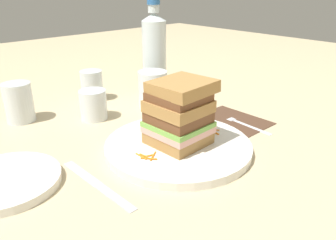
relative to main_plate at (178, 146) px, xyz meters
The scene contains 27 objects.
ground_plane 0.03m from the main_plate, 106.91° to the left, with size 3.00×3.00×0.00m, color #C6B289.
main_plate is the anchor object (origin of this frame).
sandwich 0.07m from the main_plate, 44.41° to the right, with size 0.11×0.11×0.13m.
carrot_shred_0 0.08m from the main_plate, behind, with size 0.00×0.00×0.03m, color orange.
carrot_shred_1 0.08m from the main_plate, behind, with size 0.00×0.00×0.03m, color orange.
carrot_shred_2 0.09m from the main_plate, behind, with size 0.00×0.00×0.03m, color orange.
carrot_shred_3 0.09m from the main_plate, behind, with size 0.00×0.00×0.03m, color orange.
carrot_shred_4 0.09m from the main_plate, behind, with size 0.00×0.00×0.02m, color orange.
carrot_shred_5 0.10m from the main_plate, ahead, with size 0.00×0.00×0.02m, color orange.
carrot_shred_6 0.10m from the main_plate, ahead, with size 0.00×0.00×0.03m, color orange.
carrot_shred_7 0.09m from the main_plate, 11.23° to the right, with size 0.00×0.00×0.03m, color orange.
carrot_shred_8 0.08m from the main_plate, ahead, with size 0.00×0.00×0.03m, color orange.
carrot_shred_9 0.09m from the main_plate, 10.93° to the left, with size 0.00×0.00×0.03m, color orange.
carrot_shred_10 0.07m from the main_plate, ahead, with size 0.00×0.00×0.03m, color orange.
carrot_shred_11 0.11m from the main_plate, ahead, with size 0.00×0.00×0.03m, color orange.
carrot_shred_12 0.08m from the main_plate, ahead, with size 0.00×0.00×0.03m, color orange.
carrot_shred_13 0.11m from the main_plate, ahead, with size 0.00×0.00×0.02m, color orange.
carrot_shred_14 0.11m from the main_plate, 14.49° to the left, with size 0.00×0.00×0.02m, color orange.
napkin_dark 0.21m from the main_plate, ahead, with size 0.12×0.17×0.00m, color #4C3323.
fork 0.21m from the main_plate, ahead, with size 0.02×0.17×0.00m.
knife 0.19m from the main_plate, behind, with size 0.02×0.20×0.00m.
juice_glass 0.26m from the main_plate, 61.23° to the left, with size 0.08×0.08×0.10m.
water_bottle 0.38m from the main_plate, 56.94° to the left, with size 0.07×0.07×0.27m.
empty_tumbler_0 0.39m from the main_plate, 84.81° to the left, with size 0.06×0.06×0.08m, color silver.
empty_tumbler_1 0.41m from the main_plate, 115.39° to the left, with size 0.07×0.07×0.10m, color silver.
empty_tumbler_2 0.26m from the main_plate, 98.03° to the left, with size 0.07×0.07×0.07m, color silver.
side_plate 0.32m from the main_plate, 160.77° to the left, with size 0.18×0.18×0.02m, color white.
Camera 1 is at (-0.42, -0.46, 0.32)m, focal length 36.05 mm.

